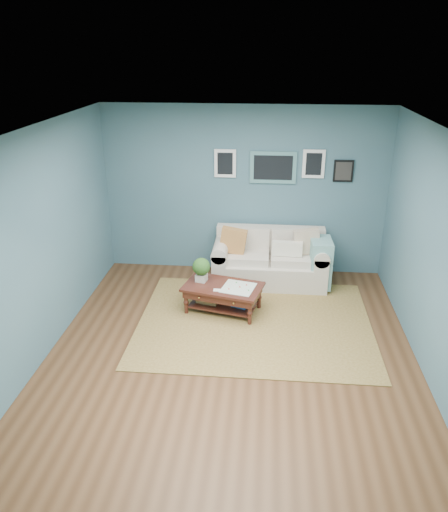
# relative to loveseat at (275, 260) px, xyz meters

# --- Properties ---
(room_shell) EXTENTS (5.00, 5.02, 2.70)m
(room_shell) POSITION_rel_loveseat_xyz_m (-0.51, -1.97, 0.98)
(room_shell) COLOR brown
(room_shell) RESTS_ON ground
(area_rug) EXTENTS (3.15, 2.52, 0.01)m
(area_rug) POSITION_rel_loveseat_xyz_m (-0.26, -1.31, -0.37)
(area_rug) COLOR brown
(area_rug) RESTS_ON ground
(loveseat) EXTENTS (1.82, 0.83, 0.93)m
(loveseat) POSITION_rel_loveseat_xyz_m (0.00, 0.00, 0.00)
(loveseat) COLOR beige
(loveseat) RESTS_ON ground
(coffee_table) EXTENTS (1.19, 0.86, 0.75)m
(coffee_table) POSITION_rel_loveseat_xyz_m (-0.78, -1.01, -0.05)
(coffee_table) COLOR #371A11
(coffee_table) RESTS_ON ground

